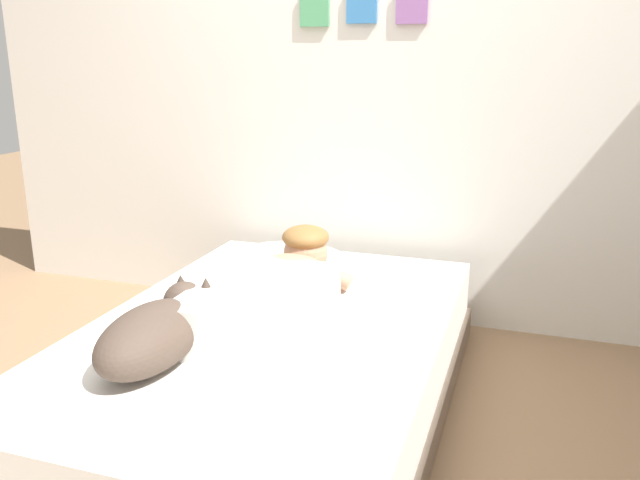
{
  "coord_description": "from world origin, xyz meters",
  "views": [
    {
      "loc": [
        0.85,
        -1.82,
        1.33
      ],
      "look_at": [
        0.05,
        0.55,
        0.62
      ],
      "focal_mm": 36.54,
      "sensor_mm": 36.0,
      "label": 1
    }
  ],
  "objects_px": {
    "pillow": "(293,256)",
    "cell_phone": "(217,339)",
    "coffee_cup": "(331,278)",
    "person_lying": "(273,291)",
    "dog": "(156,332)",
    "bed": "(270,369)"
  },
  "relations": [
    {
      "from": "pillow",
      "to": "cell_phone",
      "type": "xyz_separation_m",
      "value": [
        0.04,
        -0.85,
        -0.05
      ]
    },
    {
      "from": "coffee_cup",
      "to": "person_lying",
      "type": "bearing_deg",
      "value": -104.56
    },
    {
      "from": "person_lying",
      "to": "dog",
      "type": "xyz_separation_m",
      "value": [
        -0.21,
        -0.47,
        -0.0
      ]
    },
    {
      "from": "coffee_cup",
      "to": "cell_phone",
      "type": "height_order",
      "value": "coffee_cup"
    },
    {
      "from": "dog",
      "to": "cell_phone",
      "type": "relative_size",
      "value": 4.11
    },
    {
      "from": "dog",
      "to": "coffee_cup",
      "type": "xyz_separation_m",
      "value": [
        0.32,
        0.87,
        -0.07
      ]
    },
    {
      "from": "pillow",
      "to": "coffee_cup",
      "type": "relative_size",
      "value": 4.16
    },
    {
      "from": "pillow",
      "to": "person_lying",
      "type": "height_order",
      "value": "person_lying"
    },
    {
      "from": "person_lying",
      "to": "cell_phone",
      "type": "height_order",
      "value": "person_lying"
    },
    {
      "from": "cell_phone",
      "to": "coffee_cup",
      "type": "bearing_deg",
      "value": 72.24
    },
    {
      "from": "bed",
      "to": "coffee_cup",
      "type": "xyz_separation_m",
      "value": [
        0.1,
        0.45,
        0.23
      ]
    },
    {
      "from": "pillow",
      "to": "person_lying",
      "type": "relative_size",
      "value": 0.57
    },
    {
      "from": "dog",
      "to": "cell_phone",
      "type": "bearing_deg",
      "value": 63.16
    },
    {
      "from": "coffee_cup",
      "to": "cell_phone",
      "type": "distance_m",
      "value": 0.69
    },
    {
      "from": "dog",
      "to": "cell_phone",
      "type": "distance_m",
      "value": 0.26
    },
    {
      "from": "pillow",
      "to": "cell_phone",
      "type": "relative_size",
      "value": 3.71
    },
    {
      "from": "pillow",
      "to": "coffee_cup",
      "type": "distance_m",
      "value": 0.31
    },
    {
      "from": "dog",
      "to": "cell_phone",
      "type": "xyz_separation_m",
      "value": [
        0.11,
        0.21,
        -0.1
      ]
    },
    {
      "from": "coffee_cup",
      "to": "pillow",
      "type": "bearing_deg",
      "value": 141.47
    },
    {
      "from": "bed",
      "to": "pillow",
      "type": "xyz_separation_m",
      "value": [
        -0.15,
        0.65,
        0.24
      ]
    },
    {
      "from": "coffee_cup",
      "to": "cell_phone",
      "type": "relative_size",
      "value": 0.89
    },
    {
      "from": "bed",
      "to": "dog",
      "type": "distance_m",
      "value": 0.55
    }
  ]
}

